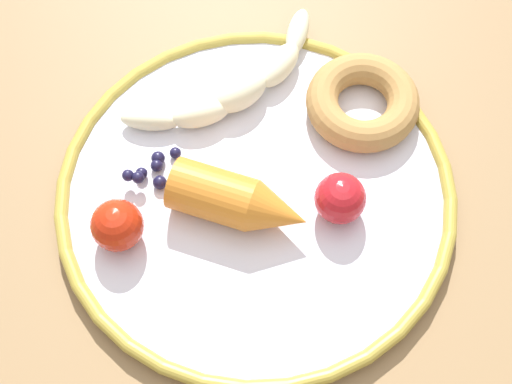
{
  "coord_description": "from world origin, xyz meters",
  "views": [
    {
      "loc": [
        -0.03,
        0.3,
        1.31
      ],
      "look_at": [
        -0.02,
        0.02,
        0.75
      ],
      "focal_mm": 51.62,
      "sensor_mm": 36.0,
      "label": 1
    }
  ],
  "objects_px": {
    "carrot_orange": "(239,202)",
    "blueberry_pile": "(156,173)",
    "tomato_mid": "(117,225)",
    "donut": "(363,102)",
    "tomato_near": "(340,198)",
    "dining_table": "(238,217)",
    "banana": "(239,86)",
    "plate": "(256,194)"
  },
  "relations": [
    {
      "from": "dining_table",
      "to": "donut",
      "type": "bearing_deg",
      "value": -147.85
    },
    {
      "from": "carrot_orange",
      "to": "tomato_mid",
      "type": "distance_m",
      "value": 0.1
    },
    {
      "from": "blueberry_pile",
      "to": "tomato_near",
      "type": "height_order",
      "value": "tomato_near"
    },
    {
      "from": "plate",
      "to": "blueberry_pile",
      "type": "bearing_deg",
      "value": -6.91
    },
    {
      "from": "banana",
      "to": "carrot_orange",
      "type": "bearing_deg",
      "value": 93.87
    },
    {
      "from": "banana",
      "to": "donut",
      "type": "relative_size",
      "value": 1.67
    },
    {
      "from": "dining_table",
      "to": "banana",
      "type": "bearing_deg",
      "value": -88.48
    },
    {
      "from": "donut",
      "to": "tomato_near",
      "type": "relative_size",
      "value": 2.37
    },
    {
      "from": "carrot_orange",
      "to": "blueberry_pile",
      "type": "xyz_separation_m",
      "value": [
        0.07,
        -0.03,
        -0.01
      ]
    },
    {
      "from": "carrot_orange",
      "to": "tomato_mid",
      "type": "relative_size",
      "value": 2.85
    },
    {
      "from": "carrot_orange",
      "to": "tomato_near",
      "type": "height_order",
      "value": "carrot_orange"
    },
    {
      "from": "donut",
      "to": "blueberry_pile",
      "type": "xyz_separation_m",
      "value": [
        0.18,
        0.08,
        -0.01
      ]
    },
    {
      "from": "tomato_near",
      "to": "dining_table",
      "type": "bearing_deg",
      "value": -19.9
    },
    {
      "from": "banana",
      "to": "tomato_mid",
      "type": "height_order",
      "value": "tomato_mid"
    },
    {
      "from": "dining_table",
      "to": "tomato_mid",
      "type": "relative_size",
      "value": 26.68
    },
    {
      "from": "carrot_orange",
      "to": "tomato_near",
      "type": "xyz_separation_m",
      "value": [
        -0.08,
        -0.01,
        -0.0
      ]
    },
    {
      "from": "blueberry_pile",
      "to": "tomato_mid",
      "type": "relative_size",
      "value": 1.29
    },
    {
      "from": "donut",
      "to": "blueberry_pile",
      "type": "height_order",
      "value": "donut"
    },
    {
      "from": "plate",
      "to": "tomato_near",
      "type": "relative_size",
      "value": 8.01
    },
    {
      "from": "dining_table",
      "to": "plate",
      "type": "height_order",
      "value": "plate"
    },
    {
      "from": "carrot_orange",
      "to": "plate",
      "type": "bearing_deg",
      "value": -120.92
    },
    {
      "from": "dining_table",
      "to": "carrot_orange",
      "type": "relative_size",
      "value": 9.36
    },
    {
      "from": "banana",
      "to": "tomato_mid",
      "type": "bearing_deg",
      "value": 58.84
    },
    {
      "from": "plate",
      "to": "carrot_orange",
      "type": "bearing_deg",
      "value": 59.08
    },
    {
      "from": "dining_table",
      "to": "tomato_near",
      "type": "height_order",
      "value": "tomato_near"
    },
    {
      "from": "banana",
      "to": "carrot_orange",
      "type": "height_order",
      "value": "carrot_orange"
    },
    {
      "from": "blueberry_pile",
      "to": "tomato_near",
      "type": "bearing_deg",
      "value": 171.31
    },
    {
      "from": "blueberry_pile",
      "to": "tomato_near",
      "type": "relative_size",
      "value": 1.29
    },
    {
      "from": "tomato_near",
      "to": "banana",
      "type": "bearing_deg",
      "value": -51.47
    },
    {
      "from": "dining_table",
      "to": "donut",
      "type": "height_order",
      "value": "donut"
    },
    {
      "from": "blueberry_pile",
      "to": "donut",
      "type": "bearing_deg",
      "value": -156.56
    },
    {
      "from": "dining_table",
      "to": "tomato_mid",
      "type": "height_order",
      "value": "tomato_mid"
    },
    {
      "from": "donut",
      "to": "tomato_mid",
      "type": "bearing_deg",
      "value": 33.76
    },
    {
      "from": "carrot_orange",
      "to": "donut",
      "type": "xyz_separation_m",
      "value": [
        -0.1,
        -0.11,
        -0.01
      ]
    },
    {
      "from": "banana",
      "to": "donut",
      "type": "height_order",
      "value": "banana"
    },
    {
      "from": "blueberry_pile",
      "to": "tomato_mid",
      "type": "distance_m",
      "value": 0.06
    },
    {
      "from": "plate",
      "to": "banana",
      "type": "relative_size",
      "value": 2.03
    },
    {
      "from": "donut",
      "to": "banana",
      "type": "bearing_deg",
      "value": -6.67
    },
    {
      "from": "plate",
      "to": "blueberry_pile",
      "type": "height_order",
      "value": "blueberry_pile"
    },
    {
      "from": "carrot_orange",
      "to": "blueberry_pile",
      "type": "bearing_deg",
      "value": -23.06
    },
    {
      "from": "dining_table",
      "to": "plate",
      "type": "relative_size",
      "value": 3.34
    },
    {
      "from": "plate",
      "to": "donut",
      "type": "height_order",
      "value": "donut"
    }
  ]
}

